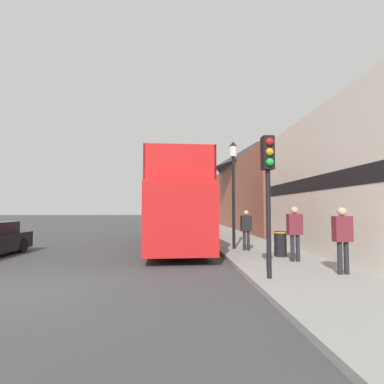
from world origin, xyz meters
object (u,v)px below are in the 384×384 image
object	(u,v)px
lamp_post_nearest	(233,174)
lamp_post_second	(204,189)
traffic_signal	(268,173)
litter_bin	(280,243)
pedestrian_nearest	(342,234)
pedestrian_third	(246,226)
parked_car_ahead_of_bus	(184,225)
tour_bus	(174,210)
pedestrian_second	(295,228)

from	to	relation	value
lamp_post_nearest	lamp_post_second	distance (m)	9.78
traffic_signal	litter_bin	bearing A→B (deg)	66.13
pedestrian_nearest	pedestrian_third	distance (m)	4.87
parked_car_ahead_of_bus	tour_bus	bearing A→B (deg)	-94.69
pedestrian_nearest	lamp_post_second	world-z (taller)	lamp_post_second
pedestrian_third	lamp_post_nearest	xyz separation A→B (m)	(-0.41, 0.58, 2.24)
traffic_signal	lamp_post_nearest	distance (m)	5.62
pedestrian_third	traffic_signal	distance (m)	5.29
parked_car_ahead_of_bus	traffic_signal	world-z (taller)	traffic_signal
tour_bus	lamp_post_nearest	world-z (taller)	lamp_post_nearest
traffic_signal	litter_bin	distance (m)	4.27
pedestrian_second	pedestrian_third	bearing A→B (deg)	109.70
traffic_signal	lamp_post_second	size ratio (longest dim) A/B	0.75
lamp_post_nearest	litter_bin	size ratio (longest dim) A/B	5.18
lamp_post_nearest	lamp_post_second	world-z (taller)	lamp_post_second
lamp_post_nearest	traffic_signal	bearing A→B (deg)	-92.38
tour_bus	litter_bin	distance (m)	6.23
pedestrian_nearest	lamp_post_nearest	distance (m)	5.96
parked_car_ahead_of_bus	lamp_post_nearest	size ratio (longest dim) A/B	0.87
tour_bus	pedestrian_nearest	size ratio (longest dim) A/B	6.56
pedestrian_second	lamp_post_second	size ratio (longest dim) A/B	0.38
pedestrian_second	litter_bin	bearing A→B (deg)	95.72
tour_bus	parked_car_ahead_of_bus	world-z (taller)	tour_bus
parked_car_ahead_of_bus	lamp_post_nearest	bearing A→B (deg)	-78.99
pedestrian_nearest	litter_bin	bearing A→B (deg)	101.05
pedestrian_nearest	litter_bin	xyz separation A→B (m)	(-0.59, 3.03, -0.58)
parked_car_ahead_of_bus	traffic_signal	bearing A→B (deg)	-83.31
lamp_post_second	litter_bin	distance (m)	12.39
pedestrian_second	lamp_post_second	bearing A→B (deg)	97.41
tour_bus	traffic_signal	world-z (taller)	tour_bus
parked_car_ahead_of_bus	lamp_post_second	size ratio (longest dim) A/B	0.87
pedestrian_second	parked_car_ahead_of_bus	bearing A→B (deg)	103.28
traffic_signal	litter_bin	xyz separation A→B (m)	(1.50, 3.38, -2.12)
parked_car_ahead_of_bus	pedestrian_third	bearing A→B (deg)	-77.43
pedestrian_nearest	pedestrian_second	xyz separation A→B (m)	(-0.48, 1.96, 0.02)
tour_bus	traffic_signal	distance (m)	8.52
pedestrian_third	traffic_signal	xyz separation A→B (m)	(-0.64, -5.00, 1.61)
pedestrian_nearest	pedestrian_third	bearing A→B (deg)	107.30
pedestrian_second	lamp_post_second	xyz separation A→B (m)	(-1.70, 13.05, 2.17)
tour_bus	pedestrian_second	world-z (taller)	tour_bus
lamp_post_nearest	pedestrian_third	bearing A→B (deg)	-54.74
traffic_signal	lamp_post_second	world-z (taller)	lamp_post_second
lamp_post_second	pedestrian_third	bearing A→B (deg)	-85.95
parked_car_ahead_of_bus	litter_bin	bearing A→B (deg)	-75.15
pedestrian_nearest	pedestrian_second	bearing A→B (deg)	103.89
lamp_post_second	parked_car_ahead_of_bus	bearing A→B (deg)	160.97
parked_car_ahead_of_bus	litter_bin	distance (m)	12.87
tour_bus	pedestrian_third	xyz separation A→B (m)	(3.00, -3.13, -0.67)
pedestrian_second	litter_bin	world-z (taller)	pedestrian_second
tour_bus	pedestrian_third	distance (m)	4.39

